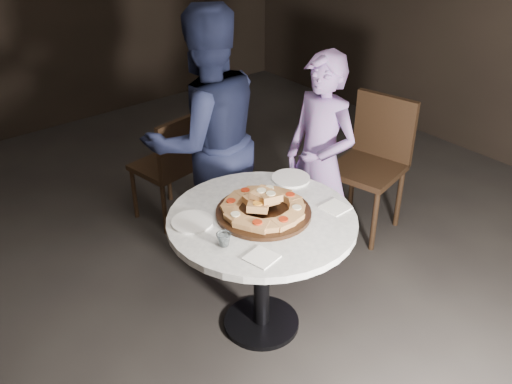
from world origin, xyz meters
TOP-DOWN VIEW (x-y plane):
  - floor at (0.00, 0.00)m, footprint 7.00×7.00m
  - table at (-0.01, -0.05)m, footprint 1.11×1.11m
  - serving_board at (0.01, -0.04)m, footprint 0.61×0.61m
  - focaccia_pile at (0.01, -0.03)m, footprint 0.46×0.44m
  - plate_left at (-0.32, 0.13)m, footprint 0.27×0.27m
  - plate_right at (0.38, 0.15)m, footprint 0.24×0.24m
  - water_glass at (-0.31, -0.13)m, footprint 0.08×0.08m
  - napkin_near at (-0.24, -0.32)m, footprint 0.16×0.16m
  - napkin_far at (0.35, -0.23)m, footprint 0.14×0.14m
  - chair_far at (0.21, 1.22)m, footprint 0.46×0.48m
  - chair_right at (1.31, 0.29)m, footprint 0.56×0.55m
  - diner_navy at (0.20, 0.75)m, footprint 0.92×0.77m
  - diner_teal at (0.74, 0.27)m, footprint 0.38×0.54m

SIDE VIEW (x-z plane):
  - floor at x=0.00m, z-range 0.00..0.00m
  - chair_far at x=0.21m, z-range 0.07..0.92m
  - chair_right at x=1.31m, z-range 0.07..1.04m
  - table at x=-0.01m, z-range 0.24..0.99m
  - diner_teal at x=0.74m, z-range 0.00..1.41m
  - napkin_far at x=0.35m, z-range 0.75..0.76m
  - napkin_near at x=-0.24m, z-range 0.75..0.76m
  - plate_left at x=-0.32m, z-range 0.75..0.77m
  - plate_right at x=0.38m, z-range 0.75..0.77m
  - serving_board at x=0.01m, z-range 0.75..0.78m
  - water_glass at x=-0.31m, z-range 0.75..0.82m
  - focaccia_pile at x=0.01m, z-range 0.75..0.87m
  - diner_navy at x=0.20m, z-range 0.00..1.69m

